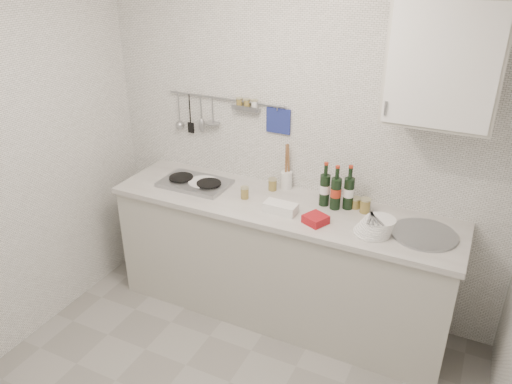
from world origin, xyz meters
TOP-DOWN VIEW (x-y plane):
  - back_wall at (0.00, 1.40)m, footprint 3.00×0.02m
  - counter at (0.01, 1.10)m, footprint 2.44×0.64m
  - wall_rail at (-0.60, 1.37)m, footprint 0.98×0.09m
  - wall_cabinet at (0.90, 1.22)m, footprint 0.60×0.38m
  - plate_stack_hob at (-0.65, 1.11)m, footprint 0.23×0.23m
  - plate_stack_sink at (0.67, 1.00)m, footprint 0.25×0.23m
  - wine_bottles at (0.34, 1.22)m, footprint 0.23×0.11m
  - butter_dish at (0.04, 0.99)m, footprint 0.22×0.11m
  - strawberry_punnet at (0.30, 0.95)m, footprint 0.17×0.17m
  - utensil_crock at (-0.07, 1.35)m, footprint 0.09×0.09m
  - jar_a at (-0.15, 1.27)m, footprint 0.06×0.06m
  - jar_b at (0.47, 1.27)m, footprint 0.07×0.07m
  - jar_c at (0.54, 1.23)m, footprint 0.07×0.07m
  - jar_d at (-0.27, 1.07)m, footprint 0.06×0.06m

SIDE VIEW (x-z plane):
  - counter at x=0.01m, z-range -0.05..0.92m
  - plate_stack_hob at x=-0.65m, z-range 0.92..0.95m
  - strawberry_punnet at x=0.30m, z-range 0.92..0.97m
  - butter_dish at x=0.04m, z-range 0.92..0.99m
  - jar_b at x=0.47m, z-range 0.92..1.00m
  - jar_d at x=-0.27m, z-range 0.92..1.01m
  - jar_a at x=-0.15m, z-range 0.92..1.01m
  - plate_stack_sink at x=0.67m, z-range 0.92..1.02m
  - jar_c at x=0.54m, z-range 0.92..1.02m
  - utensil_crock at x=-0.07m, z-range 0.83..1.18m
  - wine_bottles at x=0.34m, z-range 0.92..1.23m
  - back_wall at x=0.00m, z-range 0.00..2.50m
  - wall_rail at x=-0.60m, z-range 1.26..1.60m
  - wall_cabinet at x=0.90m, z-range 1.60..2.30m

